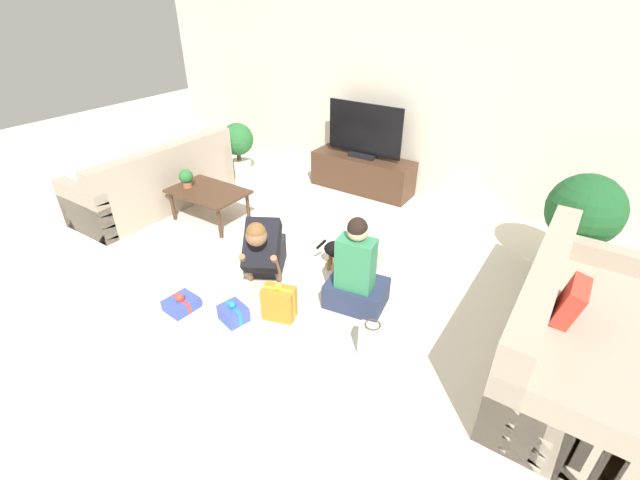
{
  "coord_description": "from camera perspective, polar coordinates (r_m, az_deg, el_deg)",
  "views": [
    {
      "loc": [
        2.21,
        -2.71,
        2.53
      ],
      "look_at": [
        0.27,
        0.18,
        0.45
      ],
      "focal_mm": 24.0,
      "sensor_mm": 36.0,
      "label": 1
    }
  ],
  "objects": [
    {
      "name": "gift_bag_a",
      "position": [
        3.45,
        6.89,
        -13.09
      ],
      "size": [
        0.21,
        0.15,
        0.31
      ],
      "rotation": [
        0.0,
        0.0,
        0.24
      ],
      "color": "white",
      "rests_on": "ground_plane"
    },
    {
      "name": "person_kneeling",
      "position": [
        4.16,
        -7.4,
        -1.23
      ],
      "size": [
        0.65,
        0.81,
        0.78
      ],
      "rotation": [
        0.0,
        0.0,
        0.52
      ],
      "color": "#23232D",
      "rests_on": "ground_plane"
    },
    {
      "name": "ground_plane",
      "position": [
        4.32,
        -4.37,
        -5.14
      ],
      "size": [
        16.0,
        16.0,
        0.0
      ],
      "primitive_type": "plane",
      "color": "beige"
    },
    {
      "name": "gift_box_c",
      "position": [
        3.78,
        -5.47,
        -8.34
      ],
      "size": [
        0.31,
        0.24,
        0.36
      ],
      "rotation": [
        0.0,
        0.0,
        0.3
      ],
      "color": "orange",
      "rests_on": "ground_plane"
    },
    {
      "name": "coffee_table",
      "position": [
        5.36,
        -14.68,
        5.99
      ],
      "size": [
        0.93,
        0.6,
        0.41
      ],
      "color": "#472D1E",
      "rests_on": "ground_plane"
    },
    {
      "name": "sofa_left",
      "position": [
        6.01,
        -20.89,
        6.98
      ],
      "size": [
        0.83,
        2.07,
        0.85
      ],
      "rotation": [
        0.0,
        0.0,
        -1.57
      ],
      "color": "tan",
      "rests_on": "ground_plane"
    },
    {
      "name": "gift_box_a",
      "position": [
        4.1,
        -18.01,
        -8.06
      ],
      "size": [
        0.26,
        0.29,
        0.17
      ],
      "rotation": [
        0.0,
        0.0,
        -0.09
      ],
      "color": "#3D51BC",
      "rests_on": "ground_plane"
    },
    {
      "name": "gift_box_b",
      "position": [
        3.85,
        -11.48,
        -9.52
      ],
      "size": [
        0.27,
        0.24,
        0.2
      ],
      "rotation": [
        0.0,
        0.0,
        -0.25
      ],
      "color": "#3D51BC",
      "rests_on": "ground_plane"
    },
    {
      "name": "potted_plant_corner_left",
      "position": [
        6.68,
        -10.9,
        12.34
      ],
      "size": [
        0.47,
        0.47,
        0.8
      ],
      "color": "beige",
      "rests_on": "ground_plane"
    },
    {
      "name": "tv_console",
      "position": [
        6.14,
        5.65,
        8.84
      ],
      "size": [
        1.45,
        0.46,
        0.49
      ],
      "color": "#472D1E",
      "rests_on": "ground_plane"
    },
    {
      "name": "sofa_right",
      "position": [
        3.75,
        30.25,
        -10.78
      ],
      "size": [
        0.83,
        2.07,
        0.85
      ],
      "rotation": [
        0.0,
        0.0,
        1.57
      ],
      "color": "tan",
      "rests_on": "ground_plane"
    },
    {
      "name": "person_sitting",
      "position": [
        3.8,
        4.88,
        -4.76
      ],
      "size": [
        0.58,
        0.53,
        0.92
      ],
      "rotation": [
        0.0,
        0.0,
        3.3
      ],
      "color": "#283351",
      "rests_on": "ground_plane"
    },
    {
      "name": "potted_plant_corner_right",
      "position": [
        4.76,
        31.78,
        3.17
      ],
      "size": [
        0.7,
        0.7,
        1.05
      ],
      "color": "#A36042",
      "rests_on": "ground_plane"
    },
    {
      "name": "wall_back",
      "position": [
        5.91,
        11.69,
        18.23
      ],
      "size": [
        8.4,
        0.06,
        2.6
      ],
      "color": "beige",
      "rests_on": "ground_plane"
    },
    {
      "name": "tabletop_plant",
      "position": [
        5.46,
        -17.42,
        7.93
      ],
      "size": [
        0.17,
        0.17,
        0.22
      ],
      "color": "#A36042",
      "rests_on": "coffee_table"
    },
    {
      "name": "dog",
      "position": [
        4.33,
        3.5,
        -1.31
      ],
      "size": [
        0.53,
        0.31,
        0.35
      ],
      "rotation": [
        0.0,
        0.0,
        1.97
      ],
      "color": "black",
      "rests_on": "ground_plane"
    },
    {
      "name": "tv",
      "position": [
        5.95,
        5.93,
        13.95
      ],
      "size": [
        1.09,
        0.2,
        0.73
      ],
      "color": "black",
      "rests_on": "tv_console"
    }
  ]
}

